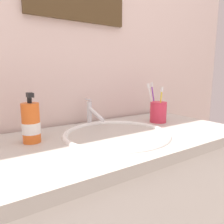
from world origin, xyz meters
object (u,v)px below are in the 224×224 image
at_px(toothbrush_purple, 153,99).
at_px(soap_dispenser, 31,124).
at_px(faucet, 92,113).
at_px(toothbrush_white, 151,100).
at_px(toothbrush_cup, 158,112).
at_px(toothbrush_yellow, 161,102).

bearing_deg(toothbrush_purple, soap_dispenser, -178.06).
height_order(faucet, soap_dispenser, soap_dispenser).
relative_size(toothbrush_purple, toothbrush_white, 1.02).
bearing_deg(faucet, toothbrush_white, -21.98).
distance_m(toothbrush_cup, toothbrush_yellow, 0.06).
relative_size(faucet, soap_dispenser, 0.93).
distance_m(faucet, toothbrush_white, 0.31).
xyz_separation_m(faucet, toothbrush_purple, (0.32, -0.09, 0.06)).
relative_size(toothbrush_purple, soap_dispenser, 1.08).
relative_size(toothbrush_cup, soap_dispenser, 0.57).
bearing_deg(toothbrush_white, toothbrush_yellow, -70.62).
xyz_separation_m(toothbrush_white, soap_dispenser, (-0.60, -0.00, -0.04)).
bearing_deg(toothbrush_purple, faucet, 163.57).
relative_size(faucet, toothbrush_yellow, 0.95).
height_order(faucet, toothbrush_purple, toothbrush_purple).
xyz_separation_m(faucet, toothbrush_yellow, (0.30, -0.16, 0.05)).
bearing_deg(faucet, soap_dispenser, -159.74).
distance_m(toothbrush_cup, toothbrush_white, 0.07).
distance_m(faucet, soap_dispenser, 0.33).
xyz_separation_m(toothbrush_cup, toothbrush_white, (-0.03, 0.02, 0.06)).
bearing_deg(soap_dispenser, toothbrush_white, 0.09).
height_order(toothbrush_purple, toothbrush_white, toothbrush_purple).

